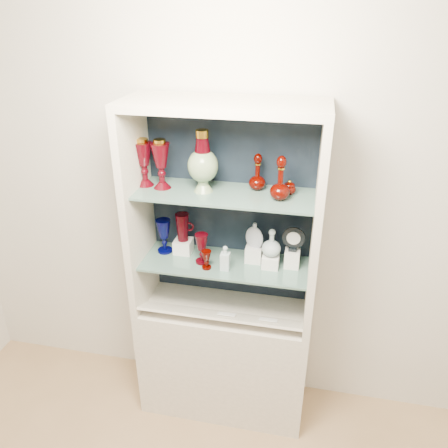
% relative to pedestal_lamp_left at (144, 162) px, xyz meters
% --- Properties ---
extents(wall_back, '(3.50, 0.02, 2.80)m').
position_rel_pedestal_lamp_left_xyz_m(wall_back, '(0.44, 0.18, -0.20)').
color(wall_back, beige).
rests_on(wall_back, ground).
extents(cabinet_base, '(1.00, 0.40, 0.75)m').
position_rel_pedestal_lamp_left_xyz_m(cabinet_base, '(0.44, -0.04, -1.22)').
color(cabinet_base, beige).
rests_on(cabinet_base, ground).
extents(cabinet_back_panel, '(0.98, 0.02, 1.15)m').
position_rel_pedestal_lamp_left_xyz_m(cabinet_back_panel, '(0.44, 0.15, -0.27)').
color(cabinet_back_panel, black).
rests_on(cabinet_back_panel, cabinet_base).
extents(cabinet_side_left, '(0.04, 0.40, 1.15)m').
position_rel_pedestal_lamp_left_xyz_m(cabinet_side_left, '(-0.04, -0.04, -0.27)').
color(cabinet_side_left, beige).
rests_on(cabinet_side_left, cabinet_base).
extents(cabinet_side_right, '(0.04, 0.40, 1.15)m').
position_rel_pedestal_lamp_left_xyz_m(cabinet_side_right, '(0.92, -0.04, -0.27)').
color(cabinet_side_right, beige).
rests_on(cabinet_side_right, cabinet_base).
extents(cabinet_top_cap, '(1.00, 0.40, 0.04)m').
position_rel_pedestal_lamp_left_xyz_m(cabinet_top_cap, '(0.44, -0.04, 0.32)').
color(cabinet_top_cap, beige).
rests_on(cabinet_top_cap, cabinet_side_left).
extents(shelf_lower, '(0.92, 0.34, 0.01)m').
position_rel_pedestal_lamp_left_xyz_m(shelf_lower, '(0.44, -0.02, -0.55)').
color(shelf_lower, slate).
rests_on(shelf_lower, cabinet_side_left).
extents(shelf_upper, '(0.92, 0.34, 0.01)m').
position_rel_pedestal_lamp_left_xyz_m(shelf_upper, '(0.44, -0.02, -0.13)').
color(shelf_upper, slate).
rests_on(shelf_upper, cabinet_side_left).
extents(label_ledge, '(0.92, 0.17, 0.09)m').
position_rel_pedestal_lamp_left_xyz_m(label_ledge, '(0.44, -0.15, -0.82)').
color(label_ledge, beige).
rests_on(label_ledge, cabinet_base).
extents(label_card_0, '(0.10, 0.06, 0.03)m').
position_rel_pedestal_lamp_left_xyz_m(label_card_0, '(0.71, -0.15, -0.80)').
color(label_card_0, white).
rests_on(label_card_0, label_ledge).
extents(label_card_1, '(0.10, 0.06, 0.03)m').
position_rel_pedestal_lamp_left_xyz_m(label_card_1, '(0.48, -0.15, -0.80)').
color(label_card_1, white).
rests_on(label_card_1, label_ledge).
extents(pedestal_lamp_left, '(0.11, 0.11, 0.25)m').
position_rel_pedestal_lamp_left_xyz_m(pedestal_lamp_left, '(0.00, 0.00, 0.00)').
color(pedestal_lamp_left, '#44020A').
rests_on(pedestal_lamp_left, shelf_upper).
extents(pedestal_lamp_right, '(0.12, 0.12, 0.26)m').
position_rel_pedestal_lamp_left_xyz_m(pedestal_lamp_right, '(0.10, -0.02, 0.00)').
color(pedestal_lamp_right, '#44020A').
rests_on(pedestal_lamp_right, shelf_upper).
extents(enamel_urn, '(0.17, 0.17, 0.32)m').
position_rel_pedestal_lamp_left_xyz_m(enamel_urn, '(0.33, -0.02, 0.03)').
color(enamel_urn, '#11422B').
rests_on(enamel_urn, shelf_upper).
extents(ruby_decanter_a, '(0.13, 0.13, 0.25)m').
position_rel_pedestal_lamp_left_xyz_m(ruby_decanter_a, '(0.72, -0.05, -0.00)').
color(ruby_decanter_a, '#410500').
rests_on(ruby_decanter_a, shelf_upper).
extents(ruby_decanter_b, '(0.10, 0.10, 0.21)m').
position_rel_pedestal_lamp_left_xyz_m(ruby_decanter_b, '(0.60, 0.06, -0.02)').
color(ruby_decanter_b, '#410500').
rests_on(ruby_decanter_b, shelf_upper).
extents(lidded_bowl, '(0.09, 0.09, 0.08)m').
position_rel_pedestal_lamp_left_xyz_m(lidded_bowl, '(0.76, 0.03, -0.09)').
color(lidded_bowl, '#410500').
rests_on(lidded_bowl, shelf_upper).
extents(cobalt_goblet, '(0.11, 0.11, 0.20)m').
position_rel_pedestal_lamp_left_xyz_m(cobalt_goblet, '(0.07, 0.03, -0.45)').
color(cobalt_goblet, '#000042').
rests_on(cobalt_goblet, shelf_lower).
extents(ruby_goblet_tall, '(0.09, 0.09, 0.18)m').
position_rel_pedestal_lamp_left_xyz_m(ruby_goblet_tall, '(0.32, -0.05, -0.46)').
color(ruby_goblet_tall, '#44020A').
rests_on(ruby_goblet_tall, shelf_lower).
extents(ruby_goblet_small, '(0.07, 0.07, 0.11)m').
position_rel_pedestal_lamp_left_xyz_m(ruby_goblet_small, '(0.36, -0.10, -0.49)').
color(ruby_goblet_small, '#410500').
rests_on(ruby_goblet_small, shelf_lower).
extents(riser_ruby_pitcher, '(0.10, 0.10, 0.08)m').
position_rel_pedestal_lamp_left_xyz_m(riser_ruby_pitcher, '(0.18, 0.04, -0.51)').
color(riser_ruby_pitcher, silver).
rests_on(riser_ruby_pitcher, shelf_lower).
extents(ruby_pitcher, '(0.12, 0.08, 0.16)m').
position_rel_pedestal_lamp_left_xyz_m(ruby_pitcher, '(0.18, 0.04, -0.39)').
color(ruby_pitcher, '#44020A').
rests_on(ruby_pitcher, riser_ruby_pitcher).
extents(clear_square_bottle, '(0.05, 0.05, 0.14)m').
position_rel_pedestal_lamp_left_xyz_m(clear_square_bottle, '(0.46, -0.09, -0.48)').
color(clear_square_bottle, '#A3B8BC').
rests_on(clear_square_bottle, shelf_lower).
extents(riser_flat_flask, '(0.09, 0.09, 0.09)m').
position_rel_pedestal_lamp_left_xyz_m(riser_flat_flask, '(0.60, 0.03, -0.50)').
color(riser_flat_flask, silver).
rests_on(riser_flat_flask, shelf_lower).
extents(flat_flask, '(0.11, 0.08, 0.15)m').
position_rel_pedestal_lamp_left_xyz_m(flat_flask, '(0.60, 0.03, -0.38)').
color(flat_flask, '#B4BBCA').
rests_on(flat_flask, riser_flat_flask).
extents(riser_clear_round_decanter, '(0.09, 0.09, 0.07)m').
position_rel_pedestal_lamp_left_xyz_m(riser_clear_round_decanter, '(0.69, -0.02, -0.51)').
color(riser_clear_round_decanter, silver).
rests_on(riser_clear_round_decanter, shelf_lower).
extents(clear_round_decanter, '(0.13, 0.13, 0.15)m').
position_rel_pedestal_lamp_left_xyz_m(clear_round_decanter, '(0.69, -0.02, -0.40)').
color(clear_round_decanter, '#A3B8BC').
rests_on(clear_round_decanter, riser_clear_round_decanter).
extents(riser_cameo_medallion, '(0.08, 0.08, 0.10)m').
position_rel_pedestal_lamp_left_xyz_m(riser_cameo_medallion, '(0.81, 0.01, -0.50)').
color(riser_cameo_medallion, silver).
rests_on(riser_cameo_medallion, shelf_lower).
extents(cameo_medallion, '(0.12, 0.05, 0.14)m').
position_rel_pedestal_lamp_left_xyz_m(cameo_medallion, '(0.81, 0.01, -0.38)').
color(cameo_medallion, black).
rests_on(cameo_medallion, riser_cameo_medallion).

